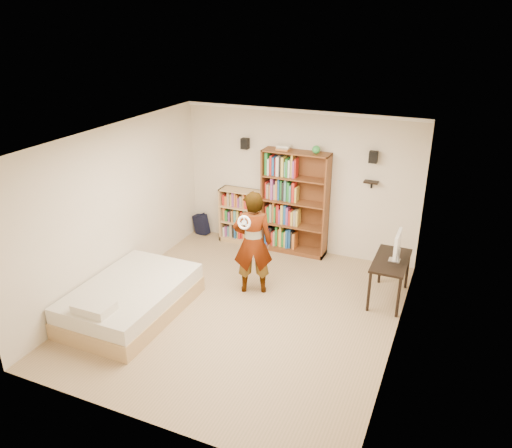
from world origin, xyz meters
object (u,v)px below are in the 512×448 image
(low_bookshelf, at_px, (242,216))
(daybed, at_px, (131,295))
(computer_desk, at_px, (389,279))
(person, at_px, (253,243))
(tall_bookshelf, at_px, (295,203))

(low_bookshelf, distance_m, daybed, 3.09)
(low_bookshelf, xyz_separation_m, daybed, (-0.45, -3.05, -0.24))
(low_bookshelf, relative_size, daybed, 0.52)
(computer_desk, distance_m, person, 2.24)
(low_bookshelf, distance_m, computer_desk, 3.26)
(tall_bookshelf, relative_size, person, 1.14)
(low_bookshelf, bearing_deg, daybed, -98.31)
(tall_bookshelf, height_order, computer_desk, tall_bookshelf)
(daybed, bearing_deg, tall_bookshelf, 62.97)
(tall_bookshelf, bearing_deg, computer_desk, -28.16)
(low_bookshelf, relative_size, computer_desk, 1.06)
(low_bookshelf, relative_size, person, 0.63)
(daybed, bearing_deg, person, 43.66)
(computer_desk, distance_m, daybed, 4.04)
(computer_desk, xyz_separation_m, person, (-2.10, -0.61, 0.52))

